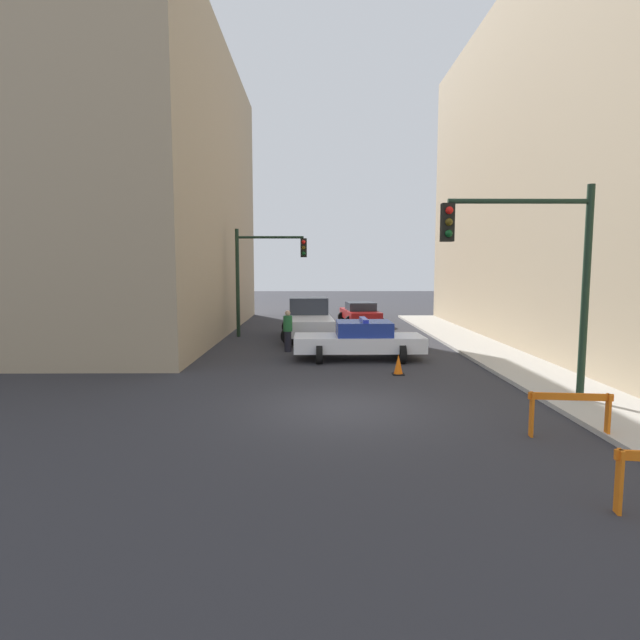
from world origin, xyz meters
TOP-DOWN VIEW (x-y plane):
  - ground_plane at (0.00, 0.00)m, footprint 120.00×120.00m
  - sidewalk_right at (6.20, 0.00)m, footprint 2.40×44.00m
  - building_corner_left at (-12.00, 14.00)m, footprint 14.00×20.00m
  - traffic_light_near at (4.73, 0.34)m, footprint 3.64×0.35m
  - traffic_light_far at (-3.30, 12.52)m, footprint 3.44×0.35m
  - police_car at (0.98, 6.40)m, footprint 4.72×2.39m
  - white_truck at (-0.94, 11.89)m, footprint 2.82×5.50m
  - parked_car_near at (2.03, 17.96)m, footprint 2.56×4.46m
  - pedestrian_crossing at (-1.74, 8.11)m, footprint 0.49×0.49m
  - barrier_mid at (4.36, -2.14)m, footprint 1.60×0.32m
  - traffic_cone at (1.96, 3.72)m, footprint 0.36×0.36m

SIDE VIEW (x-z plane):
  - ground_plane at x=0.00m, z-range 0.00..0.00m
  - sidewalk_right at x=6.20m, z-range 0.00..0.12m
  - traffic_cone at x=1.96m, z-range -0.01..0.65m
  - barrier_mid at x=4.36m, z-range 0.17..1.07m
  - parked_car_near at x=2.03m, z-range 0.02..1.33m
  - police_car at x=0.98m, z-range -0.04..1.48m
  - pedestrian_crossing at x=-1.74m, z-range 0.03..1.69m
  - white_truck at x=-0.94m, z-range -0.04..1.86m
  - traffic_light_far at x=-3.30m, z-range 0.80..6.00m
  - traffic_light_near at x=4.73m, z-range 0.93..6.13m
  - building_corner_left at x=-12.00m, z-range 0.00..14.31m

